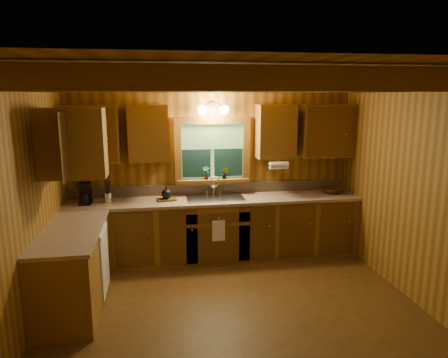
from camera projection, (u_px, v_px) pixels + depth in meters
name	position (u px, v px, depth m)	size (l,w,h in m)	color
room	(236.00, 199.00, 4.30)	(4.20, 4.20, 4.20)	#533714
ceiling_beams	(237.00, 83.00, 4.06)	(4.20, 2.54, 0.18)	brown
base_cabinets	(183.00, 238.00, 5.64)	(4.20, 2.22, 0.86)	brown
countertop	(183.00, 207.00, 5.56)	(4.20, 2.24, 0.04)	tan
backsplash	(212.00, 189.00, 6.19)	(4.20, 0.02, 0.16)	tan
dishwasher_panel	(105.00, 260.00, 4.91)	(0.02, 0.60, 0.80)	white
upper_cabinets	(175.00, 135.00, 5.48)	(4.19, 1.77, 0.78)	brown
window	(212.00, 153.00, 6.06)	(1.12, 0.08, 1.00)	brown
window_sill	(213.00, 180.00, 6.10)	(1.06, 0.14, 0.04)	brown
wall_sconce	(213.00, 110.00, 5.82)	(0.45, 0.21, 0.17)	black
paper_towel_roll	(279.00, 165.00, 5.91)	(0.11, 0.11, 0.27)	white
dish_towel	(219.00, 231.00, 5.69)	(0.18, 0.01, 0.30)	white
sink	(215.00, 201.00, 5.94)	(0.82, 0.48, 0.43)	silver
coffee_maker	(85.00, 193.00, 5.62)	(0.16, 0.21, 0.29)	black
utensil_crock	(108.00, 197.00, 5.68)	(0.11, 0.11, 0.32)	silver
cutting_board	(167.00, 200.00, 5.82)	(0.26, 0.18, 0.02)	#583913
teakettle	(166.00, 194.00, 5.80)	(0.14, 0.14, 0.18)	black
wicker_basket	(333.00, 190.00, 6.25)	(0.33, 0.33, 0.08)	#48230C
potted_plant_left	(206.00, 173.00, 6.05)	(0.10, 0.07, 0.20)	#583913
potted_plant_right	(225.00, 173.00, 6.10)	(0.09, 0.08, 0.17)	#583913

